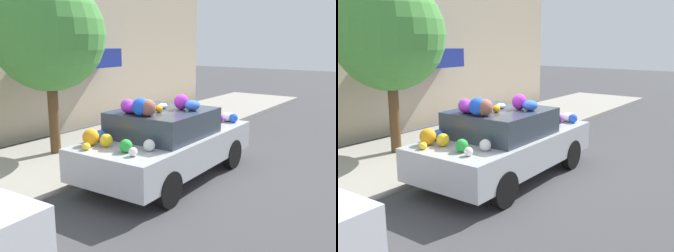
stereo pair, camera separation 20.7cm
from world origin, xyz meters
TOP-DOWN VIEW (x-y plane):
  - ground_plane at (0.00, 0.00)m, footprint 60.00×60.00m
  - sidewalk_curb at (0.00, 2.70)m, footprint 24.00×3.20m
  - building_facade at (0.07, 4.92)m, footprint 18.00×1.20m
  - street_tree at (-0.39, 2.98)m, footprint 2.53×2.53m
  - fire_hydrant at (2.45, 1.77)m, footprint 0.20×0.20m
  - art_car at (-0.04, 0.01)m, footprint 4.02×1.91m

SIDE VIEW (x-z plane):
  - ground_plane at x=0.00m, z-range 0.00..0.00m
  - sidewalk_curb at x=0.00m, z-range 0.00..0.11m
  - fire_hydrant at x=2.45m, z-range 0.10..0.80m
  - art_car at x=-0.04m, z-range -0.11..1.62m
  - building_facade at x=0.07m, z-range -0.03..5.51m
  - street_tree at x=-0.39m, z-range 0.82..4.81m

